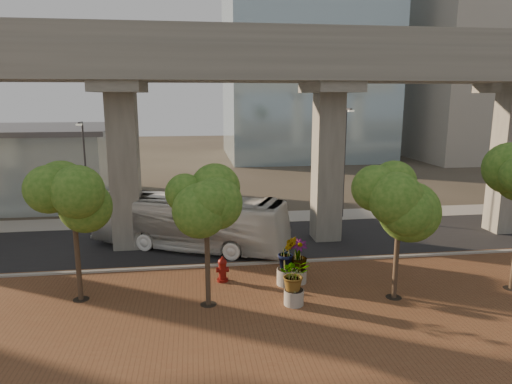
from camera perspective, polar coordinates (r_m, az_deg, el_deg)
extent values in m
plane|color=#363127|center=(26.24, -2.91, -7.69)|extent=(160.00, 160.00, 0.00)
cube|color=brown|center=(18.92, -0.72, -15.68)|extent=(70.00, 13.00, 0.06)
cube|color=black|center=(28.12, -3.27, -6.30)|extent=(90.00, 8.00, 0.04)
cube|color=#99968F|center=(24.35, -2.50, -9.08)|extent=(70.00, 0.25, 0.16)
cube|color=#99968F|center=(33.38, -4.04, -3.35)|extent=(90.00, 3.00, 0.06)
cube|color=gray|center=(25.19, -3.25, 15.77)|extent=(72.00, 2.40, 1.80)
cube|color=gray|center=(28.37, -3.80, 15.32)|extent=(72.00, 2.40, 1.80)
cube|color=gray|center=(24.24, -3.07, 19.25)|extent=(72.00, 0.12, 1.00)
cube|color=gray|center=(29.58, -4.00, 17.90)|extent=(72.00, 0.12, 1.00)
cube|color=#9E998F|center=(72.76, 26.32, 13.22)|extent=(18.00, 16.00, 24.00)
imported|color=silver|center=(26.85, -8.37, -3.72)|extent=(11.70, 7.37, 3.24)
cylinder|color=#680F0B|center=(22.41, -4.19, -10.89)|extent=(0.55, 0.55, 0.12)
cylinder|color=#680F0B|center=(22.24, -4.21, -9.84)|extent=(0.37, 0.37, 0.89)
sphere|color=#680F0B|center=(22.08, -4.23, -8.77)|extent=(0.43, 0.43, 0.43)
cylinder|color=#680F0B|center=(22.01, -4.23, -8.29)|extent=(0.12, 0.12, 0.15)
cylinder|color=#680F0B|center=(22.21, -4.21, -9.66)|extent=(0.61, 0.24, 0.24)
cylinder|color=#A49D94|center=(20.01, 4.75, -12.96)|extent=(0.85, 0.85, 0.66)
imported|color=#2C5E18|center=(19.60, 4.81, -10.21)|extent=(1.89, 1.89, 1.42)
cylinder|color=#A8A097|center=(22.18, 5.27, -10.45)|extent=(0.81, 0.81, 0.63)
imported|color=#2C5E18|center=(21.81, 5.32, -7.87)|extent=(1.98, 1.98, 1.49)
cylinder|color=gray|center=(21.93, 3.91, -10.51)|extent=(0.98, 0.98, 0.76)
imported|color=#2C5E18|center=(21.50, 3.96, -7.55)|extent=(2.18, 2.18, 1.64)
cylinder|color=#4F3E2D|center=(21.27, -21.37, -8.08)|extent=(0.22, 0.22, 3.52)
cylinder|color=black|center=(21.91, -21.02, -12.41)|extent=(0.70, 0.70, 0.01)
cylinder|color=#4F3E2D|center=(19.58, -6.06, -9.76)|extent=(0.22, 0.22, 3.06)
cylinder|color=black|center=(20.19, -5.96, -13.78)|extent=(0.70, 0.70, 0.01)
cylinder|color=#4F3E2D|center=(20.97, 17.10, -8.31)|extent=(0.22, 0.22, 3.35)
cylinder|color=black|center=(21.59, 16.82, -12.48)|extent=(0.70, 0.70, 0.01)
cylinder|color=black|center=(24.60, 29.27, -10.47)|extent=(0.70, 0.70, 0.01)
cylinder|color=#313137|center=(32.60, -20.47, 1.93)|extent=(0.12, 0.12, 7.07)
cube|color=#313137|center=(31.79, -21.10, 8.07)|extent=(0.13, 0.88, 0.13)
cube|color=silver|center=(31.37, -21.27, 7.85)|extent=(0.35, 0.18, 0.11)
cylinder|color=#29282D|center=(33.66, 10.96, 3.44)|extent=(0.14, 0.14, 7.86)
cube|color=#29282D|center=(32.86, 11.51, 10.10)|extent=(0.15, 0.98, 0.15)
cube|color=silver|center=(32.40, 11.80, 9.89)|extent=(0.39, 0.20, 0.12)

